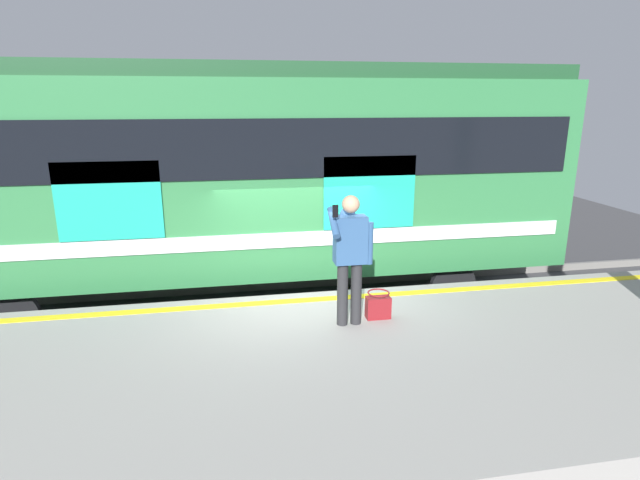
{
  "coord_description": "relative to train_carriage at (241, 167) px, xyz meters",
  "views": [
    {
      "loc": [
        1.01,
        7.07,
        3.82
      ],
      "look_at": [
        -0.22,
        0.3,
        1.9
      ],
      "focal_mm": 28.41,
      "sensor_mm": 36.0,
      "label": 1
    }
  ],
  "objects": [
    {
      "name": "track_rail_far",
      "position": [
        -0.78,
        -0.72,
        -2.57
      ],
      "size": [
        22.35,
        0.08,
        0.16
      ],
      "primitive_type": "cube",
      "color": "slate",
      "rests_on": "ground"
    },
    {
      "name": "handbag",
      "position": [
        -1.64,
        3.2,
        -1.47
      ],
      "size": [
        0.32,
        0.29,
        0.37
      ],
      "color": "maroon",
      "rests_on": "platform"
    },
    {
      "name": "passenger",
      "position": [
        -1.22,
        3.3,
        -0.64
      ],
      "size": [
        0.57,
        0.55,
        1.69
      ],
      "color": "#262628",
      "rests_on": "platform"
    },
    {
      "name": "platform",
      "position": [
        -0.78,
        4.18,
        -2.14
      ],
      "size": [
        17.19,
        4.09,
        1.0
      ],
      "primitive_type": "cube",
      "color": "gray",
      "rests_on": "ground"
    },
    {
      "name": "train_carriage",
      "position": [
        0.0,
        0.0,
        0.0
      ],
      "size": [
        11.29,
        2.98,
        4.22
      ],
      "color": "#2D723F",
      "rests_on": "ground"
    },
    {
      "name": "track_rail_near",
      "position": [
        -0.78,
        0.71,
        -2.57
      ],
      "size": [
        22.35,
        0.08,
        0.16
      ],
      "primitive_type": "cube",
      "color": "slate",
      "rests_on": "ground"
    },
    {
      "name": "safety_line",
      "position": [
        -0.78,
        2.43,
        -1.64
      ],
      "size": [
        16.85,
        0.16,
        0.01
      ],
      "primitive_type": "cube",
      "color": "yellow",
      "rests_on": "platform"
    },
    {
      "name": "ground_plane",
      "position": [
        -0.78,
        2.13,
        -2.65
      ],
      "size": [
        25.79,
        25.79,
        0.0
      ],
      "primitive_type": "plane",
      "color": "#3D3D3F"
    }
  ]
}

